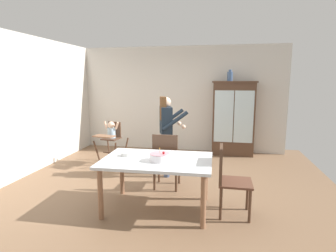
{
  "coord_description": "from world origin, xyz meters",
  "views": [
    {
      "loc": [
        1.09,
        -4.45,
        1.83
      ],
      "look_at": [
        0.06,
        0.7,
        0.95
      ],
      "focal_mm": 29.13,
      "sensor_mm": 36.0,
      "label": 1
    }
  ],
  "objects": [
    {
      "name": "dining_chair_far_side",
      "position": [
        0.19,
        -0.12,
        0.56
      ],
      "size": [
        0.45,
        0.45,
        0.96
      ],
      "rotation": [
        0.0,
        0.0,
        3.16
      ],
      "color": "#4C3323",
      "rests_on": "ground_plane"
    },
    {
      "name": "wall_left",
      "position": [
        -2.63,
        0.0,
        1.35
      ],
      "size": [
        0.06,
        5.32,
        2.7
      ],
      "primitive_type": "cube",
      "color": "beige",
      "rests_on": "ground_plane"
    },
    {
      "name": "high_chair_with_toddler",
      "position": [
        -1.28,
        1.03,
        0.65
      ],
      "size": [
        0.65,
        0.75,
        0.95
      ],
      "rotation": [
        0.0,
        0.0,
        -0.15
      ],
      "color": "#4C3323",
      "rests_on": "ground_plane"
    },
    {
      "name": "ground_plane",
      "position": [
        0.0,
        0.0,
        0.0
      ],
      "size": [
        6.24,
        6.24,
        0.0
      ],
      "primitive_type": "plane",
      "color": "brown"
    },
    {
      "name": "china_cabinet",
      "position": [
        1.36,
        2.37,
        0.91
      ],
      "size": [
        1.05,
        0.48,
        1.82
      ],
      "color": "#4C3323",
      "rests_on": "ground_plane"
    },
    {
      "name": "birthday_cake",
      "position": [
        0.27,
        -0.94,
        0.79
      ],
      "size": [
        0.28,
        0.28,
        0.19
      ],
      "color": "white",
      "rests_on": "dining_table"
    },
    {
      "name": "dining_chair_right_end",
      "position": [
        1.19,
        -0.83,
        0.56
      ],
      "size": [
        0.44,
        0.44,
        0.96
      ],
      "rotation": [
        0.0,
        0.0,
        1.57
      ],
      "color": "#4C3323",
      "rests_on": "ground_plane"
    },
    {
      "name": "dining_table",
      "position": [
        0.21,
        -0.86,
        0.65
      ],
      "size": [
        1.56,
        1.07,
        0.74
      ],
      "color": "silver",
      "rests_on": "ground_plane"
    },
    {
      "name": "ceramic_vase",
      "position": [
        1.25,
        2.37,
        1.94
      ],
      "size": [
        0.13,
        0.13,
        0.27
      ],
      "color": "#3D567F",
      "rests_on": "china_cabinet"
    },
    {
      "name": "wall_back",
      "position": [
        0.0,
        2.63,
        1.35
      ],
      "size": [
        5.32,
        0.06,
        2.7
      ],
      "primitive_type": "cube",
      "color": "beige",
      "rests_on": "ground_plane"
    },
    {
      "name": "serving_bowl",
      "position": [
        -0.25,
        -0.78,
        0.77
      ],
      "size": [
        0.18,
        0.18,
        0.05
      ],
      "primitive_type": "cylinder",
      "color": "silver",
      "rests_on": "dining_table"
    },
    {
      "name": "adult_person",
      "position": [
        0.06,
        0.54,
        0.97
      ],
      "size": [
        0.62,
        0.61,
        1.53
      ],
      "rotation": [
        0.0,
        0.0,
        1.92
      ],
      "color": "#3D4C6B",
      "rests_on": "ground_plane"
    }
  ]
}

